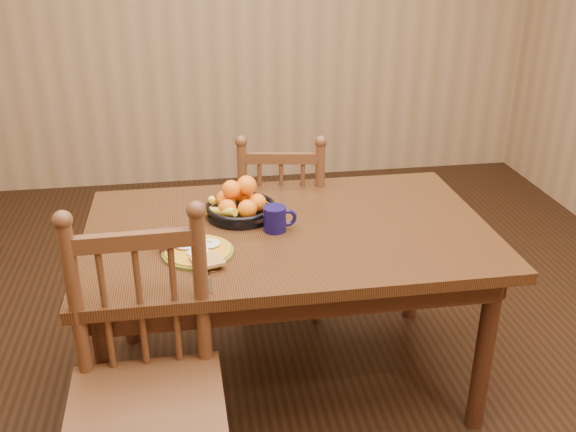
{
  "coord_description": "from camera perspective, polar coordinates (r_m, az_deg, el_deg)",
  "views": [
    {
      "loc": [
        -0.36,
        -2.27,
        1.86
      ],
      "look_at": [
        0.0,
        0.0,
        0.8
      ],
      "focal_mm": 40.0,
      "sensor_mm": 36.0,
      "label": 1
    }
  ],
  "objects": [
    {
      "name": "room",
      "position": [
        2.36,
        0.0,
        12.24
      ],
      "size": [
        4.52,
        5.02,
        2.72
      ],
      "color": "black",
      "rests_on": "ground"
    },
    {
      "name": "dining_table",
      "position": [
        2.59,
        0.0,
        -2.71
      ],
      "size": [
        1.6,
        1.0,
        0.75
      ],
      "color": "black",
      "rests_on": "ground"
    },
    {
      "name": "chair_far",
      "position": [
        3.21,
        -0.54,
        -0.95
      ],
      "size": [
        0.5,
        0.48,
        0.96
      ],
      "rotation": [
        0.0,
        0.0,
        2.98
      ],
      "color": "#462715",
      "rests_on": "ground"
    },
    {
      "name": "chair_near",
      "position": [
        2.13,
        -12.5,
        -15.18
      ],
      "size": [
        0.49,
        0.47,
        1.06
      ],
      "rotation": [
        0.0,
        0.0,
        0.02
      ],
      "color": "#462715",
      "rests_on": "ground"
    },
    {
      "name": "breakfast_plate",
      "position": [
        2.37,
        -7.95,
        -3.13
      ],
      "size": [
        0.26,
        0.3,
        0.04
      ],
      "color": "#59601E",
      "rests_on": "dining_table"
    },
    {
      "name": "fork",
      "position": [
        2.22,
        -6.93,
        -5.4
      ],
      "size": [
        0.04,
        0.18,
        0.0
      ],
      "rotation": [
        0.0,
        0.0,
        0.04
      ],
      "color": "silver",
      "rests_on": "dining_table"
    },
    {
      "name": "spoon",
      "position": [
        2.47,
        -9.76,
        -2.28
      ],
      "size": [
        0.05,
        0.16,
        0.01
      ],
      "rotation": [
        0.0,
        0.0,
        -0.26
      ],
      "color": "silver",
      "rests_on": "dining_table"
    },
    {
      "name": "coffee_mug",
      "position": [
        2.51,
        -1.08,
        -0.23
      ],
      "size": [
        0.13,
        0.09,
        0.1
      ],
      "color": "#0F0A3B",
      "rests_on": "dining_table"
    },
    {
      "name": "juice_glass",
      "position": [
        2.39,
        -10.7,
        -2.24
      ],
      "size": [
        0.06,
        0.06,
        0.09
      ],
      "color": "silver",
      "rests_on": "dining_table"
    },
    {
      "name": "fruit_bowl",
      "position": [
        2.64,
        -4.32,
        1.03
      ],
      "size": [
        0.29,
        0.29,
        0.17
      ],
      "color": "black",
      "rests_on": "dining_table"
    }
  ]
}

